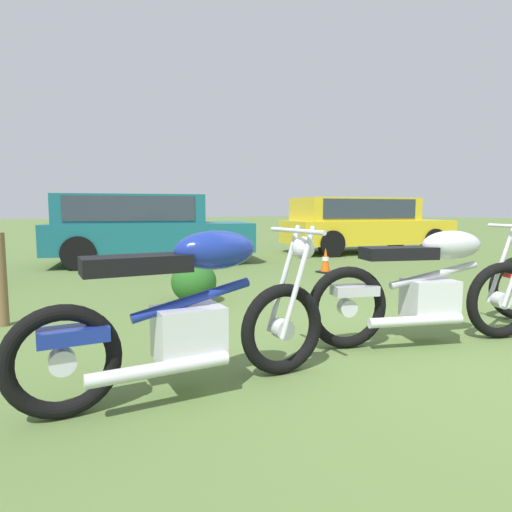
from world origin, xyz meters
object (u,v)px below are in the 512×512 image
traffic_cone (325,261)px  fence_post_wooden (1,280)px  car_yellow (361,221)px  shrub_low (194,282)px  motorcycle_blue (190,314)px  car_teal (142,224)px  motorcycle_silver (431,286)px

traffic_cone → fence_post_wooden: 5.15m
car_yellow → shrub_low: size_ratio=8.30×
motorcycle_blue → fence_post_wooden: bearing=115.4°
motorcycle_blue → traffic_cone: 5.39m
car_yellow → fence_post_wooden: bearing=-143.4°
shrub_low → car_teal: bearing=78.5°
motorcycle_silver → traffic_cone: size_ratio=4.36×
car_teal → motorcycle_silver: bearing=-69.5°
fence_post_wooden → car_teal: bearing=55.4°
car_teal → shrub_low: car_teal is taller
motorcycle_silver → car_yellow: bearing=69.4°
motorcycle_silver → traffic_cone: 4.13m
traffic_cone → shrub_low: bearing=-162.4°
car_teal → traffic_cone: 3.97m
car_yellow → traffic_cone: car_yellow is taller
motorcycle_silver → motorcycle_blue: bearing=-162.9°
motorcycle_blue → car_yellow: 9.44m
motorcycle_silver → shrub_low: bearing=133.1°
motorcycle_silver → shrub_low: size_ratio=3.52×
car_yellow → traffic_cone: size_ratio=10.28×
motorcycle_blue → motorcycle_silver: (2.11, -0.21, -0.01)m
motorcycle_silver → shrub_low: (-0.95, 2.56, -0.23)m
motorcycle_blue → fence_post_wooden: size_ratio=2.20×
motorcycle_silver → car_teal: 6.78m
motorcycle_silver → car_yellow: 7.99m
motorcycle_blue → car_yellow: car_yellow is taller
car_yellow → shrub_low: bearing=-137.3°
car_yellow → fence_post_wooden: (-8.43, -3.16, -0.38)m
car_teal → fence_post_wooden: bearing=-104.9°
car_teal → shrub_low: size_ratio=7.99×
motorcycle_blue → shrub_low: size_ratio=3.57×
motorcycle_blue → motorcycle_silver: 2.12m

